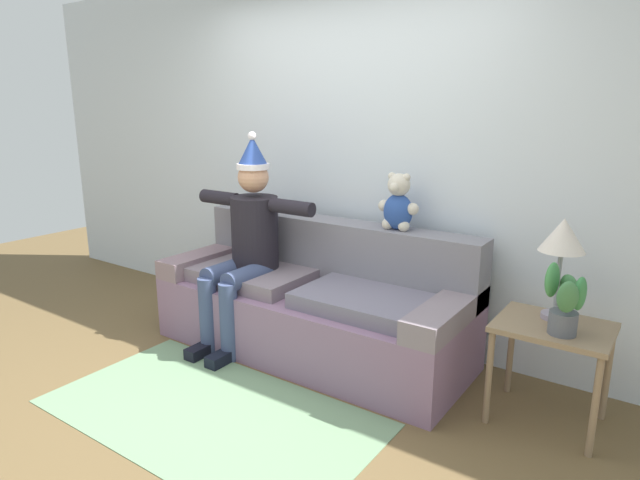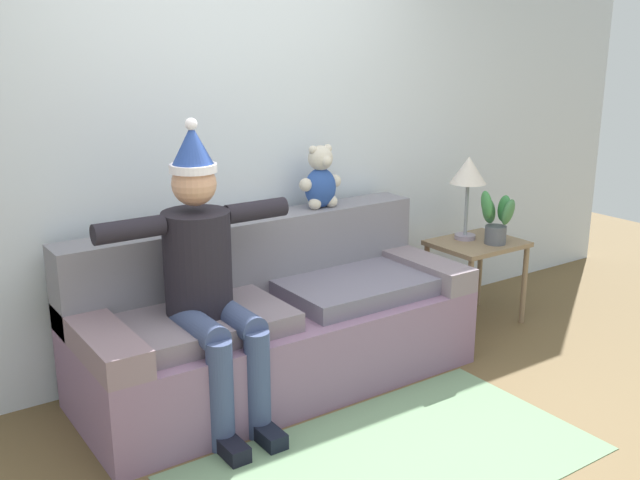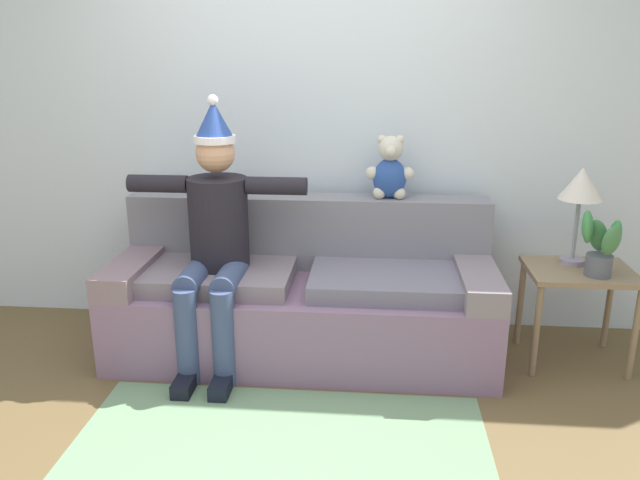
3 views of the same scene
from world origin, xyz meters
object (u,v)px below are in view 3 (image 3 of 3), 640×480
couch (304,295)px  potted_plant (601,245)px  side_table (579,284)px  person_seated (215,233)px  table_lamp (581,189)px  teddy_bear (390,170)px

couch → potted_plant: 1.69m
couch → side_table: 1.59m
couch → potted_plant: size_ratio=5.96×
couch → person_seated: (-0.48, -0.17, 0.43)m
person_seated → table_lamp: 2.06m
couch → teddy_bear: 0.91m
side_table → person_seated: bearing=-175.9°
person_seated → side_table: size_ratio=2.62×
person_seated → potted_plant: 2.12m
couch → person_seated: 0.67m
couch → table_lamp: table_lamp is taller
table_lamp → side_table: bearing=-76.6°
teddy_bear → potted_plant: teddy_bear is taller
couch → side_table: size_ratio=3.80×
person_seated → table_lamp: person_seated is taller
couch → side_table: bearing=-0.8°
teddy_bear → table_lamp: (1.06, -0.18, -0.05)m
teddy_bear → table_lamp: size_ratio=0.68×
potted_plant → couch: bearing=175.8°
couch → teddy_bear: (0.50, 0.25, 0.72)m
side_table → potted_plant: potted_plant is taller
potted_plant → side_table: bearing=120.7°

